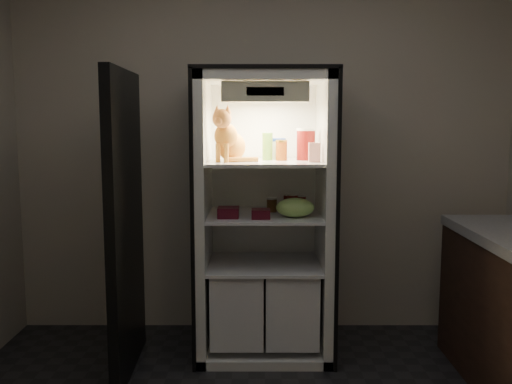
{
  "coord_description": "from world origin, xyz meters",
  "views": [
    {
      "loc": [
        -0.05,
        -2.37,
        1.56
      ],
      "look_at": [
        -0.05,
        1.32,
        1.09
      ],
      "focal_mm": 40.0,
      "sensor_mm": 36.0,
      "label": 1
    }
  ],
  "objects_px": {
    "parmesan_shaker": "(267,146)",
    "salsa_jar": "(281,150)",
    "berry_box_right": "(261,214)",
    "soda_can_c": "(293,204)",
    "berry_box_left": "(228,212)",
    "refrigerator": "(264,234)",
    "soda_can_b": "(301,205)",
    "cream_carton": "(314,152)",
    "mayo_tub": "(278,149)",
    "pepper_jar": "(306,144)",
    "condiment_jar": "(272,205)",
    "tabby_cat": "(229,140)",
    "grape_bag": "(295,208)",
    "soda_can_a": "(288,203)"
  },
  "relations": [
    {
      "from": "grape_bag",
      "to": "soda_can_c",
      "type": "bearing_deg",
      "value": 94.82
    },
    {
      "from": "grape_bag",
      "to": "tabby_cat",
      "type": "bearing_deg",
      "value": 170.58
    },
    {
      "from": "mayo_tub",
      "to": "pepper_jar",
      "type": "relative_size",
      "value": 0.67
    },
    {
      "from": "mayo_tub",
      "to": "berry_box_right",
      "type": "distance_m",
      "value": 0.51
    },
    {
      "from": "parmesan_shaker",
      "to": "berry_box_right",
      "type": "distance_m",
      "value": 0.47
    },
    {
      "from": "soda_can_a",
      "to": "berry_box_right",
      "type": "height_order",
      "value": "soda_can_a"
    },
    {
      "from": "salsa_jar",
      "to": "pepper_jar",
      "type": "xyz_separation_m",
      "value": [
        0.16,
        0.03,
        0.04
      ]
    },
    {
      "from": "salsa_jar",
      "to": "parmesan_shaker",
      "type": "bearing_deg",
      "value": 163.4
    },
    {
      "from": "refrigerator",
      "to": "parmesan_shaker",
      "type": "bearing_deg",
      "value": -17.46
    },
    {
      "from": "parmesan_shaker",
      "to": "pepper_jar",
      "type": "bearing_deg",
      "value": 1.35
    },
    {
      "from": "refrigerator",
      "to": "soda_can_b",
      "type": "relative_size",
      "value": 15.77
    },
    {
      "from": "soda_can_c",
      "to": "grape_bag",
      "type": "distance_m",
      "value": 0.11
    },
    {
      "from": "refrigerator",
      "to": "soda_can_b",
      "type": "bearing_deg",
      "value": -15.13
    },
    {
      "from": "refrigerator",
      "to": "mayo_tub",
      "type": "relative_size",
      "value": 13.4
    },
    {
      "from": "parmesan_shaker",
      "to": "soda_can_b",
      "type": "xyz_separation_m",
      "value": [
        0.22,
        -0.06,
        -0.38
      ]
    },
    {
      "from": "tabby_cat",
      "to": "parmesan_shaker",
      "type": "xyz_separation_m",
      "value": [
        0.25,
        0.11,
        -0.04
      ]
    },
    {
      "from": "grape_bag",
      "to": "refrigerator",
      "type": "bearing_deg",
      "value": 136.88
    },
    {
      "from": "condiment_jar",
      "to": "berry_box_left",
      "type": "xyz_separation_m",
      "value": [
        -0.28,
        -0.23,
        -0.01
      ]
    },
    {
      "from": "cream_carton",
      "to": "soda_can_b",
      "type": "relative_size",
      "value": 1.01
    },
    {
      "from": "tabby_cat",
      "to": "parmesan_shaker",
      "type": "distance_m",
      "value": 0.27
    },
    {
      "from": "soda_can_b",
      "to": "berry_box_left",
      "type": "distance_m",
      "value": 0.49
    },
    {
      "from": "refrigerator",
      "to": "berry_box_right",
      "type": "bearing_deg",
      "value": -96.0
    },
    {
      "from": "refrigerator",
      "to": "soda_can_b",
      "type": "height_order",
      "value": "refrigerator"
    },
    {
      "from": "tabby_cat",
      "to": "soda_can_a",
      "type": "relative_size",
      "value": 3.31
    },
    {
      "from": "salsa_jar",
      "to": "soda_can_c",
      "type": "bearing_deg",
      "value": -29.91
    },
    {
      "from": "berry_box_right",
      "to": "berry_box_left",
      "type": "bearing_deg",
      "value": 172.91
    },
    {
      "from": "berry_box_right",
      "to": "grape_bag",
      "type": "bearing_deg",
      "value": 11.89
    },
    {
      "from": "salsa_jar",
      "to": "grape_bag",
      "type": "relative_size",
      "value": 0.54
    },
    {
      "from": "refrigerator",
      "to": "cream_carton",
      "type": "relative_size",
      "value": 15.62
    },
    {
      "from": "berry_box_left",
      "to": "berry_box_right",
      "type": "relative_size",
      "value": 1.15
    },
    {
      "from": "soda_can_a",
      "to": "condiment_jar",
      "type": "xyz_separation_m",
      "value": [
        -0.11,
        -0.05,
        -0.01
      ]
    },
    {
      "from": "cream_carton",
      "to": "soda_can_b",
      "type": "distance_m",
      "value": 0.37
    },
    {
      "from": "soda_can_a",
      "to": "soda_can_b",
      "type": "xyz_separation_m",
      "value": [
        0.08,
        -0.14,
        0.01
      ]
    },
    {
      "from": "tabby_cat",
      "to": "soda_can_b",
      "type": "distance_m",
      "value": 0.63
    },
    {
      "from": "grape_bag",
      "to": "berry_box_left",
      "type": "distance_m",
      "value": 0.42
    },
    {
      "from": "salsa_jar",
      "to": "soda_can_c",
      "type": "relative_size",
      "value": 1.02
    },
    {
      "from": "parmesan_shaker",
      "to": "salsa_jar",
      "type": "bearing_deg",
      "value": -16.6
    },
    {
      "from": "parmesan_shaker",
      "to": "salsa_jar",
      "type": "height_order",
      "value": "parmesan_shaker"
    },
    {
      "from": "soda_can_b",
      "to": "condiment_jar",
      "type": "bearing_deg",
      "value": 154.4
    },
    {
      "from": "refrigerator",
      "to": "tabby_cat",
      "type": "xyz_separation_m",
      "value": [
        -0.23,
        -0.11,
        0.63
      ]
    },
    {
      "from": "tabby_cat",
      "to": "soda_can_b",
      "type": "height_order",
      "value": "tabby_cat"
    },
    {
      "from": "tabby_cat",
      "to": "soda_can_b",
      "type": "bearing_deg",
      "value": 26.6
    },
    {
      "from": "parmesan_shaker",
      "to": "soda_can_a",
      "type": "xyz_separation_m",
      "value": [
        0.14,
        0.08,
        -0.39
      ]
    },
    {
      "from": "berry_box_right",
      "to": "soda_can_c",
      "type": "bearing_deg",
      "value": 35.97
    },
    {
      "from": "pepper_jar",
      "to": "condiment_jar",
      "type": "xyz_separation_m",
      "value": [
        -0.22,
        0.03,
        -0.41
      ]
    },
    {
      "from": "soda_can_a",
      "to": "condiment_jar",
      "type": "bearing_deg",
      "value": -157.29
    },
    {
      "from": "refrigerator",
      "to": "pepper_jar",
      "type": "height_order",
      "value": "refrigerator"
    },
    {
      "from": "soda_can_a",
      "to": "condiment_jar",
      "type": "relative_size",
      "value": 1.14
    },
    {
      "from": "tabby_cat",
      "to": "salsa_jar",
      "type": "relative_size",
      "value": 2.73
    },
    {
      "from": "grape_bag",
      "to": "berry_box_right",
      "type": "distance_m",
      "value": 0.23
    }
  ]
}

